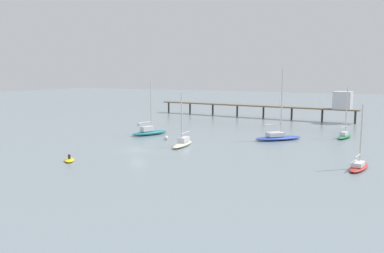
{
  "coord_description": "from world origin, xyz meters",
  "views": [
    {
      "loc": [
        36.25,
        -49.59,
        11.92
      ],
      "look_at": [
        0.0,
        18.17,
        1.5
      ],
      "focal_mm": 36.6,
      "sensor_mm": 36.0,
      "label": 1
    }
  ],
  "objects_px": {
    "sailboat_cream": "(183,142)",
    "dinghy_yellow": "(69,160)",
    "pier": "(302,103)",
    "mooring_buoy_mid": "(166,138)",
    "sailboat_teal": "(149,131)",
    "sailboat_blue": "(278,136)",
    "sailboat_green": "(344,135)",
    "mooring_buoy_outer": "(139,124)",
    "sailboat_red": "(359,165)"
  },
  "relations": [
    {
      "from": "pier",
      "to": "mooring_buoy_outer",
      "type": "bearing_deg",
      "value": -138.62
    },
    {
      "from": "pier",
      "to": "sailboat_cream",
      "type": "height_order",
      "value": "sailboat_cream"
    },
    {
      "from": "sailboat_teal",
      "to": "dinghy_yellow",
      "type": "bearing_deg",
      "value": -81.91
    },
    {
      "from": "dinghy_yellow",
      "to": "mooring_buoy_outer",
      "type": "xyz_separation_m",
      "value": [
        -13.76,
        35.21,
        0.13
      ]
    },
    {
      "from": "sailboat_green",
      "to": "dinghy_yellow",
      "type": "distance_m",
      "value": 49.09
    },
    {
      "from": "sailboat_red",
      "to": "sailboat_cream",
      "type": "bearing_deg",
      "value": 173.5
    },
    {
      "from": "sailboat_red",
      "to": "sailboat_teal",
      "type": "distance_m",
      "value": 40.2
    },
    {
      "from": "sailboat_green",
      "to": "mooring_buoy_mid",
      "type": "bearing_deg",
      "value": -148.68
    },
    {
      "from": "sailboat_blue",
      "to": "dinghy_yellow",
      "type": "height_order",
      "value": "sailboat_blue"
    },
    {
      "from": "pier",
      "to": "dinghy_yellow",
      "type": "xyz_separation_m",
      "value": [
        -17.3,
        -62.57,
        -4.28
      ]
    },
    {
      "from": "sailboat_cream",
      "to": "dinghy_yellow",
      "type": "bearing_deg",
      "value": -115.57
    },
    {
      "from": "sailboat_teal",
      "to": "sailboat_blue",
      "type": "bearing_deg",
      "value": 14.35
    },
    {
      "from": "mooring_buoy_outer",
      "to": "pier",
      "type": "bearing_deg",
      "value": 41.38
    },
    {
      "from": "dinghy_yellow",
      "to": "mooring_buoy_mid",
      "type": "height_order",
      "value": "dinghy_yellow"
    },
    {
      "from": "pier",
      "to": "sailboat_teal",
      "type": "bearing_deg",
      "value": -118.52
    },
    {
      "from": "sailboat_blue",
      "to": "mooring_buoy_mid",
      "type": "relative_size",
      "value": 17.04
    },
    {
      "from": "sailboat_teal",
      "to": "dinghy_yellow",
      "type": "distance_m",
      "value": 24.61
    },
    {
      "from": "mooring_buoy_outer",
      "to": "mooring_buoy_mid",
      "type": "relative_size",
      "value": 0.91
    },
    {
      "from": "sailboat_red",
      "to": "mooring_buoy_outer",
      "type": "bearing_deg",
      "value": 156.64
    },
    {
      "from": "sailboat_teal",
      "to": "dinghy_yellow",
      "type": "relative_size",
      "value": 3.58
    },
    {
      "from": "dinghy_yellow",
      "to": "mooring_buoy_mid",
      "type": "relative_size",
      "value": 3.9
    },
    {
      "from": "pier",
      "to": "dinghy_yellow",
      "type": "bearing_deg",
      "value": -105.46
    },
    {
      "from": "dinghy_yellow",
      "to": "mooring_buoy_outer",
      "type": "relative_size",
      "value": 4.31
    },
    {
      "from": "sailboat_teal",
      "to": "sailboat_cream",
      "type": "bearing_deg",
      "value": -32.0
    },
    {
      "from": "dinghy_yellow",
      "to": "mooring_buoy_mid",
      "type": "xyz_separation_m",
      "value": [
        2.46,
        21.1,
        0.17
      ]
    },
    {
      "from": "pier",
      "to": "sailboat_red",
      "type": "xyz_separation_m",
      "value": [
        18.07,
        -48.59,
        -3.96
      ]
    },
    {
      "from": "pier",
      "to": "mooring_buoy_mid",
      "type": "distance_m",
      "value": 44.24
    },
    {
      "from": "dinghy_yellow",
      "to": "mooring_buoy_outer",
      "type": "distance_m",
      "value": 37.8
    },
    {
      "from": "sailboat_red",
      "to": "mooring_buoy_outer",
      "type": "xyz_separation_m",
      "value": [
        -49.14,
        21.22,
        -0.18
      ]
    },
    {
      "from": "sailboat_blue",
      "to": "mooring_buoy_outer",
      "type": "relative_size",
      "value": 18.8
    },
    {
      "from": "sailboat_cream",
      "to": "sailboat_teal",
      "type": "bearing_deg",
      "value": 148.0
    },
    {
      "from": "mooring_buoy_outer",
      "to": "sailboat_cream",
      "type": "bearing_deg",
      "value": -39.56
    },
    {
      "from": "sailboat_green",
      "to": "sailboat_cream",
      "type": "bearing_deg",
      "value": -136.74
    },
    {
      "from": "sailboat_blue",
      "to": "sailboat_red",
      "type": "bearing_deg",
      "value": -47.65
    },
    {
      "from": "pier",
      "to": "sailboat_green",
      "type": "relative_size",
      "value": 5.93
    },
    {
      "from": "sailboat_blue",
      "to": "mooring_buoy_mid",
      "type": "bearing_deg",
      "value": -152.4
    },
    {
      "from": "pier",
      "to": "dinghy_yellow",
      "type": "height_order",
      "value": "pier"
    },
    {
      "from": "sailboat_green",
      "to": "sailboat_red",
      "type": "relative_size",
      "value": 1.15
    },
    {
      "from": "sailboat_red",
      "to": "sailboat_teal",
      "type": "height_order",
      "value": "sailboat_teal"
    },
    {
      "from": "sailboat_teal",
      "to": "sailboat_blue",
      "type": "height_order",
      "value": "sailboat_blue"
    },
    {
      "from": "sailboat_green",
      "to": "dinghy_yellow",
      "type": "relative_size",
      "value": 3.22
    },
    {
      "from": "sailboat_green",
      "to": "sailboat_blue",
      "type": "bearing_deg",
      "value": -142.88
    },
    {
      "from": "sailboat_red",
      "to": "mooring_buoy_mid",
      "type": "xyz_separation_m",
      "value": [
        -32.91,
        7.11,
        -0.15
      ]
    },
    {
      "from": "mooring_buoy_outer",
      "to": "mooring_buoy_mid",
      "type": "xyz_separation_m",
      "value": [
        16.23,
        -14.11,
        0.04
      ]
    },
    {
      "from": "mooring_buoy_mid",
      "to": "sailboat_teal",
      "type": "bearing_deg",
      "value": 151.18
    },
    {
      "from": "sailboat_green",
      "to": "sailboat_red",
      "type": "distance_m",
      "value": 24.75
    },
    {
      "from": "sailboat_green",
      "to": "sailboat_teal",
      "type": "bearing_deg",
      "value": -157.82
    },
    {
      "from": "sailboat_cream",
      "to": "sailboat_red",
      "type": "height_order",
      "value": "sailboat_cream"
    },
    {
      "from": "sailboat_cream",
      "to": "dinghy_yellow",
      "type": "xyz_separation_m",
      "value": [
        -8.18,
        -17.09,
        -0.44
      ]
    },
    {
      "from": "sailboat_green",
      "to": "sailboat_red",
      "type": "bearing_deg",
      "value": -79.15
    }
  ]
}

